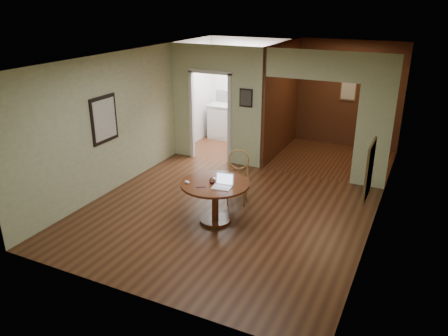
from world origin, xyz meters
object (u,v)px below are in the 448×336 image
at_px(dining_table, 215,193).
at_px(open_laptop, 223,183).
at_px(closed_laptop, 222,180).
at_px(chair, 238,174).

distance_m(dining_table, open_laptop, 0.33).
height_order(dining_table, closed_laptop, closed_laptop).
xyz_separation_m(chair, closed_laptop, (0.06, -0.79, 0.19)).
distance_m(dining_table, closed_laptop, 0.25).
bearing_deg(chair, dining_table, -107.36).
bearing_deg(chair, closed_laptop, -101.65).
bearing_deg(open_laptop, closed_laptop, 111.76).
height_order(dining_table, open_laptop, open_laptop).
bearing_deg(chair, open_laptop, -95.98).
height_order(open_laptop, closed_laptop, open_laptop).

